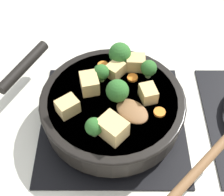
% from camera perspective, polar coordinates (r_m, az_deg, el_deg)
% --- Properties ---
extents(ground_plane, '(2.40, 2.40, 0.00)m').
position_cam_1_polar(ground_plane, '(0.68, 0.00, -4.50)').
color(ground_plane, silver).
extents(front_burner_grate, '(0.31, 0.31, 0.03)m').
position_cam_1_polar(front_burner_grate, '(0.67, 0.00, -3.92)').
color(front_burner_grate, black).
rests_on(front_burner_grate, ground_plane).
extents(skillet_pan, '(0.32, 0.39, 0.06)m').
position_cam_1_polar(skillet_pan, '(0.64, -0.18, -1.40)').
color(skillet_pan, black).
rests_on(skillet_pan, front_burner_grate).
extents(wooden_spoon, '(0.25, 0.25, 0.02)m').
position_cam_1_polar(wooden_spoon, '(0.56, 10.53, -7.74)').
color(wooden_spoon, brown).
rests_on(wooden_spoon, skillet_pan).
extents(tofu_cube_center_large, '(0.06, 0.06, 0.04)m').
position_cam_1_polar(tofu_cube_center_large, '(0.55, 0.27, -5.55)').
color(tofu_cube_center_large, '#DBB770').
rests_on(tofu_cube_center_large, skillet_pan).
extents(tofu_cube_near_handle, '(0.04, 0.04, 0.03)m').
position_cam_1_polar(tofu_cube_near_handle, '(0.61, 6.53, 0.81)').
color(tofu_cube_near_handle, '#DBB770').
rests_on(tofu_cube_near_handle, skillet_pan).
extents(tofu_cube_east_chunk, '(0.03, 0.04, 0.03)m').
position_cam_1_polar(tofu_cube_east_chunk, '(0.66, 4.26, 6.48)').
color(tofu_cube_east_chunk, '#DBB770').
rests_on(tofu_cube_east_chunk, skillet_pan).
extents(tofu_cube_west_chunk, '(0.05, 0.04, 0.03)m').
position_cam_1_polar(tofu_cube_west_chunk, '(0.62, -4.24, 2.70)').
color(tofu_cube_west_chunk, '#DBB770').
rests_on(tofu_cube_west_chunk, skillet_pan).
extents(tofu_cube_back_piece, '(0.05, 0.05, 0.03)m').
position_cam_1_polar(tofu_cube_back_piece, '(0.59, -8.22, -1.55)').
color(tofu_cube_back_piece, '#DBB770').
rests_on(tofu_cube_back_piece, skillet_pan).
extents(tofu_cube_front_piece, '(0.05, 0.05, 0.03)m').
position_cam_1_polar(tofu_cube_front_piece, '(0.65, 0.54, 5.19)').
color(tofu_cube_front_piece, '#DBB770').
rests_on(tofu_cube_front_piece, skillet_pan).
extents(broccoli_floret_near_spoon, '(0.04, 0.04, 0.05)m').
position_cam_1_polar(broccoli_floret_near_spoon, '(0.59, 0.89, 1.31)').
color(broccoli_floret_near_spoon, '#709956').
rests_on(broccoli_floret_near_spoon, skillet_pan).
extents(broccoli_floret_center_top, '(0.03, 0.03, 0.04)m').
position_cam_1_polar(broccoli_floret_center_top, '(0.64, 6.64, 5.39)').
color(broccoli_floret_center_top, '#709956').
rests_on(broccoli_floret_center_top, skillet_pan).
extents(broccoli_floret_east_rim, '(0.05, 0.05, 0.05)m').
position_cam_1_polar(broccoli_floret_east_rim, '(0.66, 1.36, 8.09)').
color(broccoli_floret_east_rim, '#709956').
rests_on(broccoli_floret_east_rim, skillet_pan).
extents(broccoli_floret_west_rim, '(0.03, 0.03, 0.04)m').
position_cam_1_polar(broccoli_floret_west_rim, '(0.55, -3.41, -5.28)').
color(broccoli_floret_west_rim, '#709956').
rests_on(broccoli_floret_west_rim, skillet_pan).
extents(broccoli_floret_north_edge, '(0.03, 0.03, 0.04)m').
position_cam_1_polar(broccoli_floret_north_edge, '(0.63, -2.09, 4.69)').
color(broccoli_floret_north_edge, '#709956').
rests_on(broccoli_floret_north_edge, skillet_pan).
extents(carrot_slice_orange_thin, '(0.02, 0.02, 0.01)m').
position_cam_1_polar(carrot_slice_orange_thin, '(0.67, -1.77, 5.99)').
color(carrot_slice_orange_thin, orange).
rests_on(carrot_slice_orange_thin, skillet_pan).
extents(carrot_slice_near_center, '(0.02, 0.02, 0.01)m').
position_cam_1_polar(carrot_slice_near_center, '(0.65, 3.66, 3.73)').
color(carrot_slice_near_center, orange).
rests_on(carrot_slice_near_center, skillet_pan).
extents(carrot_slice_edge_slice, '(0.02, 0.02, 0.01)m').
position_cam_1_polar(carrot_slice_edge_slice, '(0.60, 8.57, -2.59)').
color(carrot_slice_edge_slice, orange).
rests_on(carrot_slice_edge_slice, skillet_pan).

